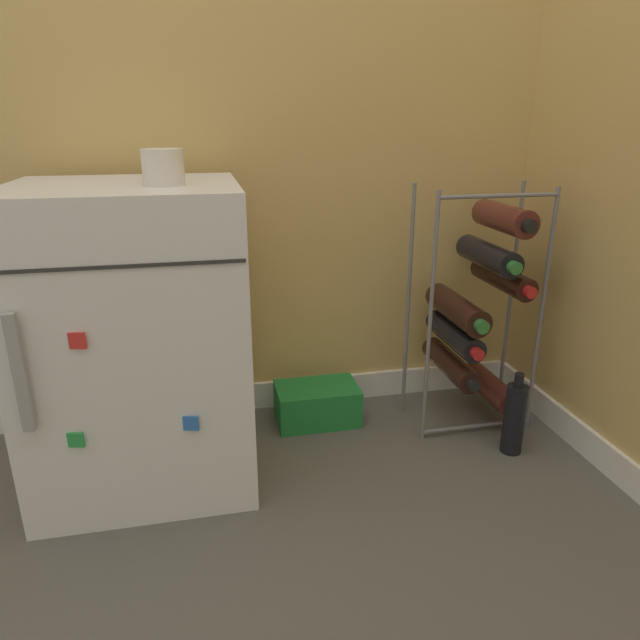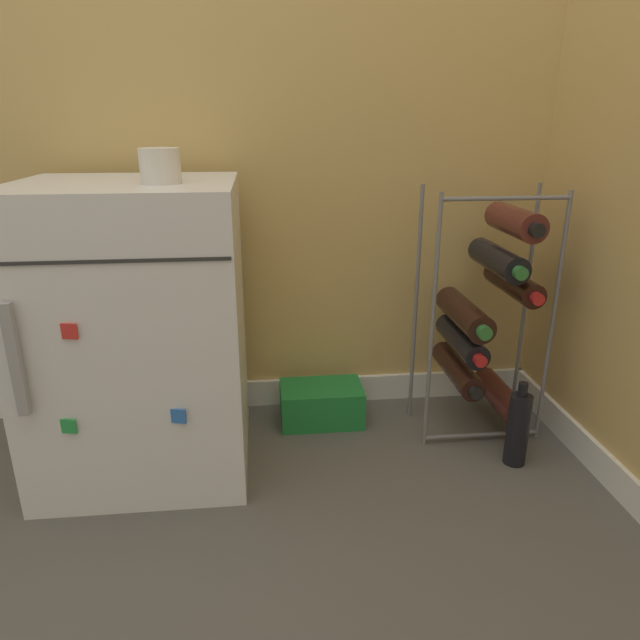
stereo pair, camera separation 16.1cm
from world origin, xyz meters
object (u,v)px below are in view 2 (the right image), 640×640
(soda_box, at_px, (321,404))
(loose_bottle_floor, at_px, (518,428))
(mini_fridge, at_px, (140,331))
(fridge_top_cup, at_px, (160,166))
(wine_rack, at_px, (486,314))

(soda_box, xyz_separation_m, loose_bottle_floor, (0.52, -0.30, 0.05))
(mini_fridge, height_order, soda_box, mini_fridge)
(loose_bottle_floor, bearing_deg, fridge_top_cup, 175.67)
(soda_box, bearing_deg, mini_fridge, -161.78)
(loose_bottle_floor, bearing_deg, mini_fridge, 172.75)
(mini_fridge, distance_m, fridge_top_cup, 0.45)
(wine_rack, bearing_deg, mini_fridge, -175.54)
(soda_box, bearing_deg, loose_bottle_floor, -29.72)
(fridge_top_cup, bearing_deg, loose_bottle_floor, -4.33)
(mini_fridge, distance_m, wine_rack, 1.00)
(soda_box, bearing_deg, fridge_top_cup, -150.63)
(mini_fridge, bearing_deg, soda_box, 18.22)
(mini_fridge, height_order, wine_rack, mini_fridge)
(mini_fridge, xyz_separation_m, fridge_top_cup, (0.10, -0.06, 0.43))
(wine_rack, bearing_deg, soda_box, 169.52)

